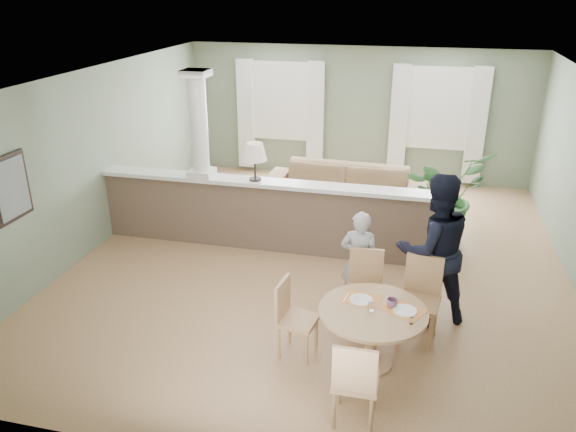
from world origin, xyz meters
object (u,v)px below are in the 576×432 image
(dining_table, at_px, (373,321))
(man_person, at_px, (434,250))
(chair_far_man, at_px, (421,295))
(chair_near, at_px, (355,380))
(sofa, at_px, (343,191))
(child_person, at_px, (359,261))
(chair_far_boy, at_px, (365,285))
(houseplant, at_px, (444,194))
(chair_side, at_px, (292,315))

(dining_table, bearing_deg, man_person, 61.73)
(dining_table, height_order, chair_far_man, chair_far_man)
(dining_table, relative_size, chair_near, 1.23)
(sofa, xyz_separation_m, dining_table, (0.94, -4.22, 0.13))
(child_person, distance_m, man_person, 0.91)
(chair_near, xyz_separation_m, child_person, (-0.22, 2.06, 0.15))
(chair_far_boy, relative_size, man_person, 0.50)
(sofa, distance_m, chair_far_boy, 3.50)
(chair_far_man, bearing_deg, dining_table, -116.33)
(sofa, bearing_deg, houseplant, -15.15)
(chair_near, xyz_separation_m, man_person, (0.65, 2.02, 0.43))
(houseplant, relative_size, child_person, 1.09)
(child_person, relative_size, man_person, 0.70)
(sofa, xyz_separation_m, man_person, (1.52, -3.14, 0.52))
(dining_table, distance_m, chair_far_boy, 0.83)
(chair_far_man, xyz_separation_m, chair_side, (-1.36, -0.66, -0.06))
(man_person, bearing_deg, chair_near, 49.13)
(sofa, height_order, dining_table, sofa)
(houseplant, bearing_deg, chair_far_boy, -108.26)
(dining_table, relative_size, child_person, 0.86)
(houseplant, bearing_deg, chair_near, -100.38)
(houseplant, relative_size, man_person, 0.77)
(dining_table, relative_size, chair_side, 1.29)
(chair_side, bearing_deg, chair_far_boy, -34.03)
(dining_table, bearing_deg, sofa, 102.48)
(houseplant, height_order, chair_side, houseplant)
(dining_table, height_order, chair_side, chair_side)
(chair_far_man, distance_m, chair_near, 1.71)
(houseplant, height_order, man_person, man_person)
(houseplant, relative_size, chair_far_boy, 1.54)
(child_person, height_order, man_person, man_person)
(dining_table, bearing_deg, chair_near, -94.27)
(dining_table, height_order, child_person, child_person)
(chair_far_man, xyz_separation_m, child_person, (-0.76, 0.44, 0.12))
(chair_far_boy, bearing_deg, dining_table, -83.44)
(child_person, bearing_deg, houseplant, -110.08)
(chair_side, bearing_deg, dining_table, -83.10)
(dining_table, relative_size, chair_far_man, 1.16)
(chair_side, height_order, man_person, man_person)
(chair_near, bearing_deg, sofa, -80.93)
(houseplant, distance_m, man_person, 2.59)
(dining_table, relative_size, chair_far_boy, 1.22)
(houseplant, bearing_deg, sofa, 161.58)
(sofa, xyz_separation_m, chair_near, (0.87, -5.16, 0.09))
(chair_side, bearing_deg, man_person, -45.93)
(chair_side, bearing_deg, child_person, -20.23)
(man_person, bearing_deg, child_person, -25.85)
(chair_far_man, bearing_deg, chair_side, -145.41)
(sofa, height_order, houseplant, houseplant)
(child_person, bearing_deg, chair_far_boy, 112.90)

